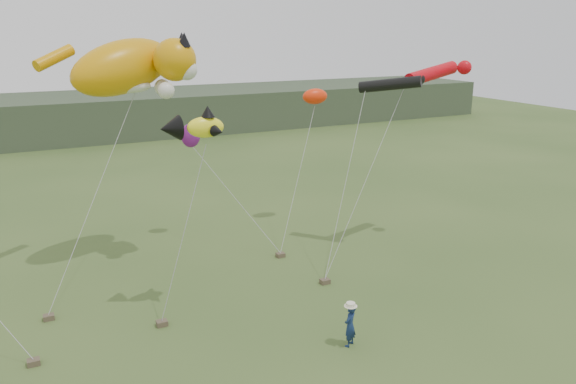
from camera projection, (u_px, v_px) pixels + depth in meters
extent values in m
plane|color=#385123|center=(289.00, 361.00, 18.14)|extent=(120.00, 120.00, 0.00)
cube|color=#2D3D28|center=(91.00, 115.00, 56.34)|extent=(90.00, 12.00, 4.00)
imported|color=#14264D|center=(350.00, 325.00, 18.83)|extent=(0.66, 0.60, 1.51)
cube|color=brown|center=(49.00, 317.00, 20.70)|extent=(0.39, 0.31, 0.20)
cube|color=brown|center=(162.00, 323.00, 20.28)|extent=(0.39, 0.31, 0.20)
cube|color=brown|center=(325.00, 281.00, 23.64)|extent=(0.39, 0.31, 0.20)
cube|color=brown|center=(34.00, 362.00, 17.90)|extent=(0.39, 0.31, 0.20)
cube|color=brown|center=(280.00, 255.00, 26.41)|extent=(0.39, 0.31, 0.20)
ellipsoid|color=orange|center=(123.00, 67.00, 23.74)|extent=(5.60, 3.99, 3.14)
sphere|color=orange|center=(175.00, 60.00, 23.64)|extent=(1.80, 1.80, 1.80)
cone|color=black|center=(184.00, 39.00, 23.10)|extent=(0.56, 0.68, 0.68)
cone|color=black|center=(182.00, 39.00, 24.05)|extent=(0.56, 0.65, 0.64)
sphere|color=silver|center=(187.00, 70.00, 23.66)|extent=(0.90, 0.90, 0.90)
ellipsoid|color=silver|center=(130.00, 87.00, 23.79)|extent=(1.76, 0.88, 0.55)
sphere|color=silver|center=(166.00, 90.00, 23.20)|extent=(0.70, 0.70, 0.70)
sphere|color=silver|center=(162.00, 87.00, 24.49)|extent=(0.70, 0.70, 0.70)
cylinder|color=orange|center=(54.00, 58.00, 23.21)|extent=(1.86, 1.36, 1.09)
ellipsoid|color=yellow|center=(206.00, 127.00, 19.56)|extent=(1.49, 0.76, 0.82)
cone|color=black|center=(170.00, 128.00, 19.31)|extent=(0.79, 0.97, 0.89)
cone|color=black|center=(208.00, 111.00, 19.45)|extent=(0.50, 0.50, 0.40)
cone|color=black|center=(218.00, 132.00, 19.29)|extent=(0.52, 0.55, 0.40)
cone|color=black|center=(209.00, 127.00, 20.14)|extent=(0.52, 0.55, 0.40)
cylinder|color=black|center=(390.00, 84.00, 25.61)|extent=(2.30, 2.51, 0.90)
sphere|color=black|center=(419.00, 79.00, 25.69)|extent=(0.57, 0.57, 0.57)
cylinder|color=red|center=(432.00, 74.00, 26.33)|extent=(3.41, 1.43, 1.05)
sphere|color=red|center=(464.00, 67.00, 26.43)|extent=(0.66, 0.66, 0.66)
ellipsoid|color=#FC2F0A|center=(315.00, 96.00, 29.48)|extent=(1.40, 0.82, 0.82)
ellipsoid|color=#6C1673|center=(191.00, 136.00, 27.64)|extent=(0.97, 0.65, 1.19)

